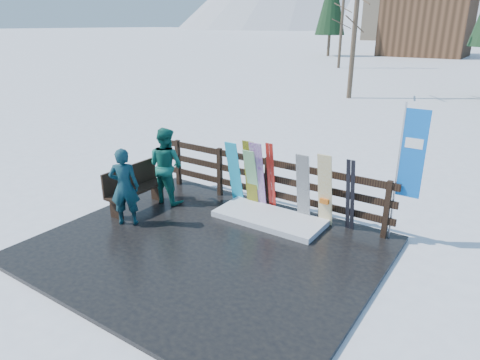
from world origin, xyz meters
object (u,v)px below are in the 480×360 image
Objects in this scene: snowboard_1 at (252,179)px; snowboard_3 at (258,176)px; snowboard_0 at (235,173)px; snowboard_4 at (303,188)px; person_front at (124,187)px; person_back at (166,165)px; rental_flag at (409,159)px; snowboard_5 at (325,191)px; bench at (134,186)px; snowboard_2 at (251,174)px.

snowboard_3 is (0.15, 0.00, 0.09)m from snowboard_1.
snowboard_0 is 1.69m from snowboard_4.
person_back reaches higher than person_front.
person_front is at bearing -131.05° from snowboard_3.
snowboard_3 is at bearing -174.79° from rental_flag.
snowboard_3 is 1.55m from snowboard_5.
rental_flag is (3.11, 0.27, 0.93)m from snowboard_1.
person_back is (-1.80, -0.77, 0.19)m from snowboard_1.
snowboard_5 is (1.55, -0.00, 0.00)m from snowboard_3.
rental_flag is at bearing 10.79° from snowboard_5.
snowboard_0 is 0.93× the size of person_front.
person_back is at bearing -121.19° from person_front.
person_back is (-0.12, 1.33, 0.07)m from person_front.
snowboard_5 is (3.82, 1.46, 0.26)m from bench.
rental_flag is (2.96, 0.27, 0.83)m from snowboard_3.
rental_flag reaches higher than snowboard_2.
bench is at bearing -145.46° from snowboard_1.
snowboard_2 is (-0.04, 0.00, 0.09)m from snowboard_1.
snowboard_0 is 2.43m from person_front.
snowboard_0 is at bearing 180.00° from snowboard_5.
snowboard_4 is 0.85× the size of person_back.
person_front is at bearing -148.10° from snowboard_5.
snowboard_2 is at bearing 180.00° from snowboard_5.
snowboard_4 is at bearing 23.62° from bench.
snowboard_0 is 1.55m from person_back.
snowboard_3 is at bearing 0.00° from snowboard_0.
snowboard_0 is at bearing -151.03° from person_back.
rental_flag is (1.89, 0.27, 0.88)m from snowboard_4.
snowboard_4 is (1.22, 0.00, 0.05)m from snowboard_1.
snowboard_1 is 3.25m from rental_flag.
snowboard_1 is at bearing -0.00° from snowboard_2.
person_front reaches higher than snowboard_5.
person_back is (-3.50, -0.77, 0.09)m from snowboard_5.
snowboard_2 is 1.06× the size of snowboard_4.
snowboard_5 is at bearing 175.60° from person_front.
snowboard_3 reaches higher than snowboard_0.
rental_flag reaches higher than person_back.
snowboard_1 is 0.90× the size of snowboard_2.
rental_flag reaches higher than bench.
snowboard_5 is at bearing -169.21° from rental_flag.
person_front is (-1.68, -2.10, 0.12)m from snowboard_1.
snowboard_5 reaches higher than snowboard_4.
snowboard_2 is at bearing -175.10° from rental_flag.
snowboard_2 is 1.93m from person_back.
snowboard_4 reaches higher than bench.
snowboard_1 is 0.95× the size of snowboard_4.
snowboard_5 reaches higher than snowboard_0.
snowboard_5 is (0.47, -0.00, 0.05)m from snowboard_4.
snowboard_4 is at bearing 0.00° from snowboard_1.
person_front is (-4.79, -2.37, -0.81)m from rental_flag.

